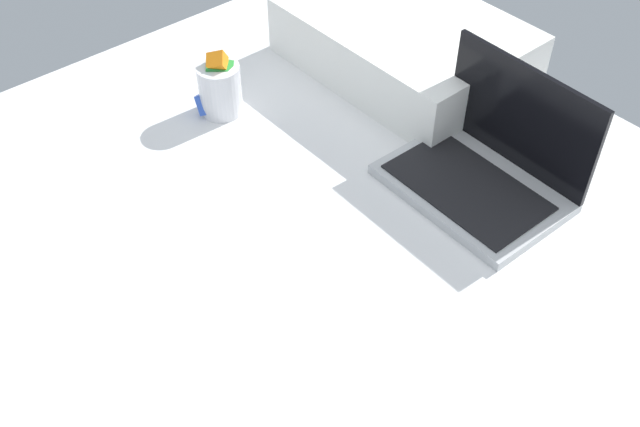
{
  "coord_description": "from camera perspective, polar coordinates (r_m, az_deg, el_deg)",
  "views": [
    {
      "loc": [
        58.86,
        -60.63,
        114.63
      ],
      "look_at": [
        -11.0,
        -0.97,
        24.0
      ],
      "focal_mm": 42.1,
      "sensor_mm": 36.0,
      "label": 1
    }
  ],
  "objects": [
    {
      "name": "bed_mattress",
      "position": [
        1.35,
        3.36,
        -6.84
      ],
      "size": [
        180.0,
        140.0,
        18.0
      ],
      "primitive_type": "cube",
      "color": "white",
      "rests_on": "ground"
    },
    {
      "name": "snack_cup",
      "position": [
        1.59,
        -7.66,
        9.46
      ],
      "size": [
        9.0,
        9.97,
        14.86
      ],
      "color": "silver",
      "rests_on": "bed_mattress"
    },
    {
      "name": "laptop",
      "position": [
        1.44,
        12.47,
        3.42
      ],
      "size": [
        33.49,
        23.71,
        23.0
      ],
      "rotation": [
        0.0,
        0.0,
        -0.02
      ],
      "color": "#B7BABC",
      "rests_on": "bed_mattress"
    },
    {
      "name": "pillow",
      "position": [
        1.72,
        6.39,
        12.74
      ],
      "size": [
        52.0,
        36.0,
        13.0
      ],
      "primitive_type": "cube",
      "color": "white",
      "rests_on": "bed_mattress"
    }
  ]
}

